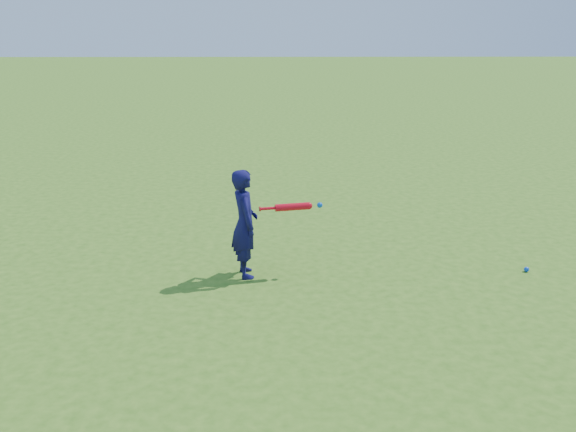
{
  "coord_description": "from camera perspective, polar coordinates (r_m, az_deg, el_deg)",
  "views": [
    {
      "loc": [
        0.05,
        -7.32,
        2.86
      ],
      "look_at": [
        0.14,
        -0.37,
        0.68
      ],
      "focal_mm": 40.0,
      "sensor_mm": 36.0,
      "label": 1
    }
  ],
  "objects": [
    {
      "name": "child",
      "position": [
        7.22,
        -3.87,
        -0.67
      ],
      "size": [
        0.39,
        0.51,
        1.24
      ],
      "primitive_type": "imported",
      "rotation": [
        0.0,
        0.0,
        1.8
      ],
      "color": "#100E43",
      "rests_on": "ground"
    },
    {
      "name": "bat_swing",
      "position": [
        7.23,
        0.62,
        0.83
      ],
      "size": [
        0.72,
        0.21,
        0.08
      ],
      "rotation": [
        0.0,
        0.0,
        0.21
      ],
      "color": "red",
      "rests_on": "ground"
    },
    {
      "name": "ground",
      "position": [
        7.86,
        -1.07,
        -3.91
      ],
      "size": [
        80.0,
        80.0,
        0.0
      ],
      "primitive_type": "plane",
      "color": "#3B6D1A",
      "rests_on": "ground"
    },
    {
      "name": "ground_ball_blue",
      "position": [
        7.99,
        20.43,
        -4.47
      ],
      "size": [
        0.06,
        0.06,
        0.06
      ],
      "primitive_type": "sphere",
      "color": "blue",
      "rests_on": "ground"
    }
  ]
}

